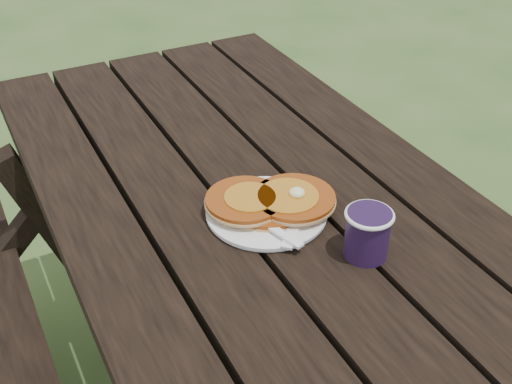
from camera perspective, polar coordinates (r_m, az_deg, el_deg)
name	(u,v)px	position (r m, az deg, el deg)	size (l,w,h in m)	color
picnic_table	(294,384)	(1.38, 3.36, -16.66)	(1.36, 1.80, 0.75)	black
plate	(267,212)	(1.16, 0.94, -1.82)	(0.21, 0.21, 0.01)	white
pancake_stack	(271,201)	(1.16, 1.37, -0.78)	(0.23, 0.18, 0.04)	#994411
knife	(297,217)	(1.14, 3.69, -2.22)	(0.02, 0.18, 0.01)	white
fork	(278,231)	(1.10, 1.97, -3.52)	(0.03, 0.16, 0.01)	white
coffee_cup	(368,231)	(1.06, 9.89, -3.42)	(0.08, 0.08, 0.09)	#231132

